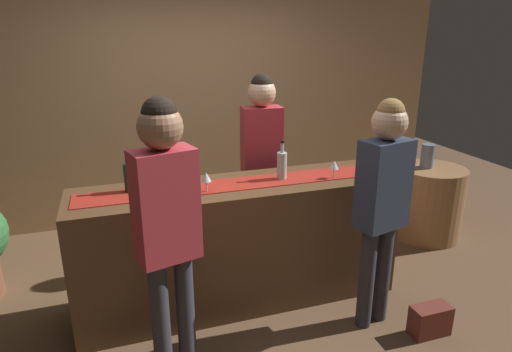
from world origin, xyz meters
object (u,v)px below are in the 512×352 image
object	(u,v)px
wine_glass_near_customer	(206,178)
customer_sipping	(383,193)
wine_bottle_green	(129,177)
handbag	(430,320)
bartender	(262,149)
round_side_table	(428,202)
vase_on_side_table	(427,156)
wine_bottle_clear	(282,165)
wine_glass_mid_counter	(334,165)
customer_browsing	(166,214)

from	to	relation	value
wine_glass_near_customer	customer_sipping	size ratio (longest dim) A/B	0.09
wine_bottle_green	handbag	distance (m)	2.34
customer_sipping	bartender	bearing A→B (deg)	98.09
customer_sipping	round_side_table	xyz separation A→B (m)	(1.33, 1.07, -0.64)
round_side_table	vase_on_side_table	distance (m)	0.49
wine_bottle_clear	wine_glass_mid_counter	size ratio (longest dim) A/B	2.10
wine_glass_near_customer	bartender	distance (m)	0.92
wine_glass_near_customer	round_side_table	size ratio (longest dim) A/B	0.19
customer_browsing	round_side_table	xyz separation A→B (m)	(2.77, 1.13, -0.71)
wine_glass_mid_counter	customer_browsing	bearing A→B (deg)	-157.85
customer_sipping	handbag	distance (m)	0.99
round_side_table	vase_on_side_table	bearing A→B (deg)	145.78
bartender	handbag	size ratio (longest dim) A/B	6.11
wine_glass_near_customer	wine_bottle_clear	bearing A→B (deg)	8.73
wine_bottle_green	wine_bottle_clear	bearing A→B (deg)	-3.85
wine_bottle_green	wine_glass_near_customer	size ratio (longest dim) A/B	2.10
bartender	customer_browsing	size ratio (longest dim) A/B	0.99
wine_bottle_green	customer_browsing	size ratio (longest dim) A/B	0.18
wine_glass_near_customer	vase_on_side_table	distance (m)	2.46
wine_glass_mid_counter	customer_sipping	bearing A→B (deg)	-77.55
customer_browsing	round_side_table	size ratio (longest dim) A/B	2.34
wine_glass_mid_counter	vase_on_side_table	distance (m)	1.54
customer_sipping	handbag	xyz separation A→B (m)	(0.31, -0.26, -0.90)
wine_bottle_clear	wine_glass_near_customer	bearing A→B (deg)	-171.27
wine_bottle_clear	customer_sipping	world-z (taller)	customer_sipping
bartender	wine_glass_mid_counter	bearing A→B (deg)	120.84
wine_bottle_green	customer_sipping	xyz separation A→B (m)	(1.60, -0.67, -0.07)
wine_glass_near_customer	vase_on_side_table	world-z (taller)	wine_glass_near_customer
wine_glass_mid_counter	customer_sipping	world-z (taller)	customer_sipping
customer_browsing	handbag	xyz separation A→B (m)	(1.75, -0.20, -0.97)
wine_bottle_clear	wine_bottle_green	bearing A→B (deg)	176.15
vase_on_side_table	wine_glass_near_customer	bearing A→B (deg)	-165.73
customer_sipping	customer_browsing	world-z (taller)	customer_browsing
wine_glass_near_customer	bartender	xyz separation A→B (m)	(0.64, 0.67, -0.01)
customer_sipping	round_side_table	bearing A→B (deg)	25.81
round_side_table	handbag	world-z (taller)	round_side_table
round_side_table	customer_sipping	bearing A→B (deg)	-141.16
wine_glass_near_customer	bartender	world-z (taller)	bartender
wine_glass_near_customer	customer_browsing	distance (m)	0.66
bartender	customer_sipping	world-z (taller)	bartender
handbag	wine_bottle_clear	bearing A→B (deg)	133.06
customer_sipping	customer_browsing	bearing A→B (deg)	169.18
bartender	round_side_table	size ratio (longest dim) A/B	2.31
customer_browsing	vase_on_side_table	size ratio (longest dim) A/B	7.21
wine_bottle_clear	handbag	size ratio (longest dim) A/B	1.08
wine_bottle_clear	wine_glass_near_customer	xyz separation A→B (m)	(-0.60, -0.09, -0.01)
wine_bottle_clear	wine_glass_mid_counter	xyz separation A→B (m)	(0.38, -0.11, -0.01)
wine_glass_near_customer	round_side_table	distance (m)	2.59
handbag	wine_glass_near_customer	bearing A→B (deg)	151.41
handbag	customer_sipping	bearing A→B (deg)	140.30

